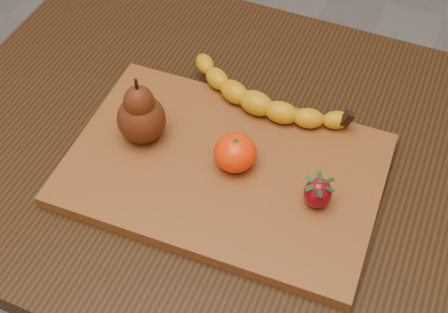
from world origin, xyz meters
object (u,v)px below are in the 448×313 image
at_px(cutting_board, 224,170).
at_px(table, 248,191).
at_px(pear, 140,109).
at_px(mandarin, 235,153).

bearing_deg(cutting_board, table, 68.21).
distance_m(table, pear, 0.24).
xyz_separation_m(cutting_board, mandarin, (0.01, 0.01, 0.04)).
xyz_separation_m(pear, mandarin, (0.15, 0.00, -0.03)).
relative_size(table, cutting_board, 2.22).
distance_m(cutting_board, mandarin, 0.04).
relative_size(table, pear, 8.88).
height_order(table, mandarin, mandarin).
xyz_separation_m(table, cutting_board, (-0.02, -0.05, 0.11)).
relative_size(pear, mandarin, 1.83).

